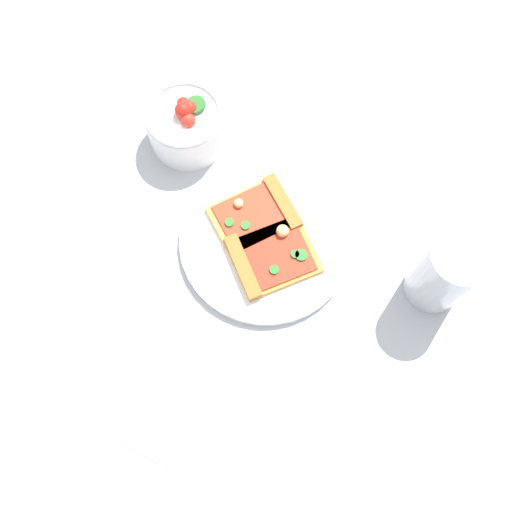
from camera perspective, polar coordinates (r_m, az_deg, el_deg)
The scene contains 7 objects.
ground_plane at distance 0.87m, azimuth 0.99°, elevation 3.02°, with size 2.40×2.40×0.00m, color #B2B7BC.
plate at distance 0.85m, azimuth 0.97°, elevation 1.51°, with size 0.25×0.25×0.01m, color white.
pizza_slice_near at distance 0.85m, azimuth 0.30°, elevation 4.25°, with size 0.15×0.15×0.02m.
pizza_slice_far at distance 0.83m, azimuth 1.24°, elevation -0.07°, with size 0.15×0.15×0.03m.
salad_bowl at distance 0.91m, azimuth -6.94°, elevation 12.77°, with size 0.12×0.12×0.09m.
soda_glass at distance 0.81m, azimuth 18.08°, elevation -1.73°, with size 0.08×0.08×0.14m.
paper_napkin at distance 0.82m, azimuth -11.66°, elevation -14.28°, with size 0.10×0.16×0.00m, color white.
Camera 1 is at (-0.32, -0.08, 0.80)m, focal length 40.47 mm.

